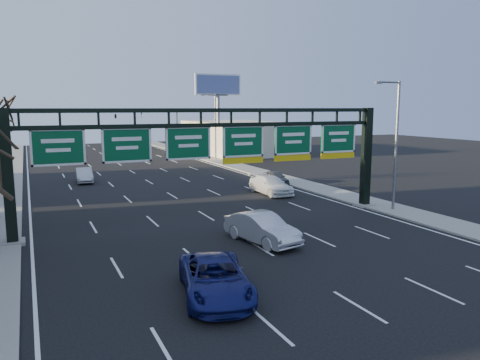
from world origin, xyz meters
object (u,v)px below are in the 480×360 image
car_blue_suv (215,278)px  car_white_wagon (271,185)px  car_silver_sedan (262,228)px  sign_gantry (219,150)px

car_blue_suv → car_white_wagon: 22.12m
car_silver_sedan → car_blue_suv: bearing=-142.9°
car_blue_suv → sign_gantry: bearing=80.1°
car_blue_suv → car_white_wagon: bearing=69.0°
sign_gantry → car_blue_suv: bearing=-112.8°
car_silver_sedan → car_white_wagon: 14.61m
car_blue_suv → car_white_wagon: car_white_wagon is taller
car_blue_suv → car_silver_sedan: (4.96, 5.75, 0.06)m
sign_gantry → car_blue_suv: 12.50m
sign_gantry → car_blue_suv: size_ratio=4.63×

